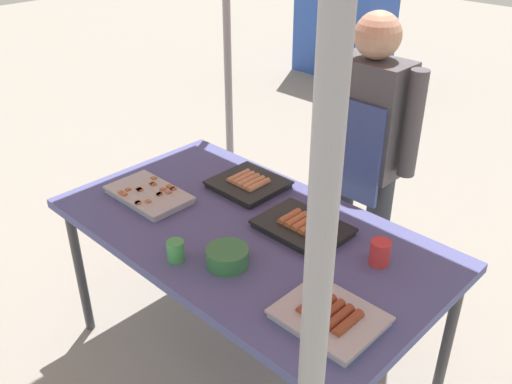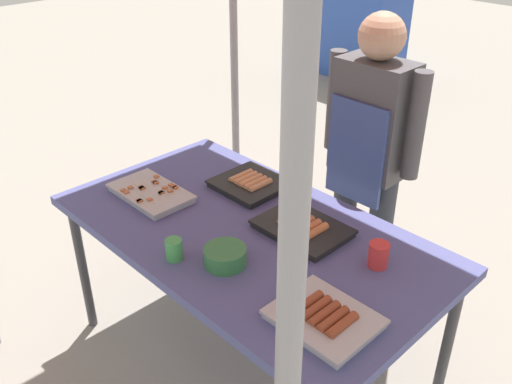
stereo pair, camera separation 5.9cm
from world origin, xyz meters
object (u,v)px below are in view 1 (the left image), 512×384
Objects in this scene: drink_cup_by_wok at (176,251)px; vendor_woman at (366,146)px; drink_cup_near_edge at (380,253)px; tray_spring_rolls at (248,184)px; condiment_bowl at (227,257)px; stall_table at (247,239)px; tray_pork_links at (329,316)px; tray_meat_skewers at (149,195)px; tray_grilled_sausages at (303,227)px.

drink_cup_by_wok is 1.08m from vendor_woman.
drink_cup_by_wok is (-0.55, -0.51, -0.01)m from drink_cup_near_edge.
condiment_bowl is at bearing -52.75° from tray_spring_rolls.
stall_table is 5.30× the size of tray_spring_rolls.
tray_pork_links is 2.04× the size of condiment_bowl.
tray_meat_skewers is at bearing 58.58° from vendor_woman.
condiment_bowl is (-0.45, -0.02, 0.01)m from tray_pork_links.
tray_meat_skewers is at bearing -157.77° from tray_grilled_sausages.
drink_cup_near_edge reaches higher than condiment_bowl.
tray_grilled_sausages is at bearing 101.80° from vendor_woman.
tray_pork_links reaches higher than tray_meat_skewers.
stall_table is 0.23m from tray_grilled_sausages.
tray_spring_rolls is (-0.80, 0.45, -0.00)m from tray_pork_links.
tray_pork_links is 1.06× the size of tray_spring_rolls.
vendor_woman is at bearing 60.19° from tray_spring_rolls.
tray_pork_links is 3.89× the size of drink_cup_by_wok.
tray_spring_rolls is at bearing 127.25° from condiment_bowl.
vendor_woman is at bearing 118.90° from tray_pork_links.
drink_cup_near_edge is 0.75m from drink_cup_by_wok.
tray_grilled_sausages is 0.63m from vendor_woman.
tray_grilled_sausages is 0.24× the size of vendor_woman.
drink_cup_by_wok reaches higher than stall_table.
drink_cup_near_edge is at bearing 98.76° from tray_pork_links.
vendor_woman is at bearing 94.08° from condiment_bowl.
condiment_bowl is (0.35, -0.46, 0.01)m from tray_spring_rolls.
tray_grilled_sausages is 3.76× the size of drink_cup_near_edge.
condiment_bowl reaches higher than stall_table.
condiment_bowl is at bearing -177.62° from tray_pork_links.
drink_cup_near_edge is (0.39, 0.39, 0.01)m from condiment_bowl.
condiment_bowl is 1.91× the size of drink_cup_by_wok.
tray_meat_skewers is at bearing -163.18° from drink_cup_near_edge.
drink_cup_by_wok is at bearing -167.62° from tray_pork_links.
drink_cup_near_edge reaches higher than tray_pork_links.
drink_cup_near_edge is at bearing -5.60° from tray_spring_rolls.
stall_table is at bearing 14.71° from tray_meat_skewers.
tray_pork_links is 0.92m from tray_spring_rolls.
tray_pork_links is (0.39, -0.34, 0.00)m from tray_grilled_sausages.
vendor_woman is at bearing 85.41° from drink_cup_by_wok.
tray_spring_rolls is 0.58m from vendor_woman.
drink_cup_by_wok is (0.20, -0.58, 0.02)m from tray_spring_rolls.
drink_cup_near_edge reaches higher than tray_spring_rolls.
drink_cup_by_wok reaches higher than condiment_bowl.
tray_meat_skewers is (-0.66, -0.27, -0.00)m from tray_grilled_sausages.
drink_cup_by_wok is at bearing -24.69° from tray_meat_skewers.
vendor_woman reaches higher than tray_meat_skewers.
tray_meat_skewers is 0.25× the size of vendor_woman.
tray_spring_rolls is (-0.24, 0.25, 0.07)m from stall_table.
stall_table is at bearing -161.21° from drink_cup_near_edge.
vendor_woman is at bearing 101.80° from tray_grilled_sausages.
drink_cup_by_wok is (-0.16, -0.11, 0.01)m from condiment_bowl.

